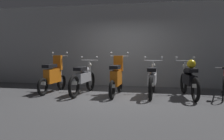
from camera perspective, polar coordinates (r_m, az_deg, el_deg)
ground_plane at (r=6.91m, az=0.84°, el=-6.38°), size 80.00×80.00×0.00m
back_wall at (r=8.96m, az=3.52°, el=5.95°), size 16.00×0.30×3.05m
motorbike_slot_0 at (r=7.75m, az=-13.99°, el=-1.38°), size 0.59×1.68×1.29m
motorbike_slot_1 at (r=7.26m, az=-6.96°, el=-1.95°), size 0.59×1.95×1.15m
motorbike_slot_2 at (r=6.99m, az=1.09°, el=-1.88°), size 0.59×1.68×1.29m
motorbike_slot_3 at (r=7.02m, az=9.67°, el=-2.21°), size 0.59×1.95×1.15m
motorbike_slot_4 at (r=7.05m, az=18.11°, el=-2.06°), size 0.59×1.94×1.15m
bicycle at (r=7.34m, az=25.33°, el=-3.31°), size 0.58×1.69×0.89m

